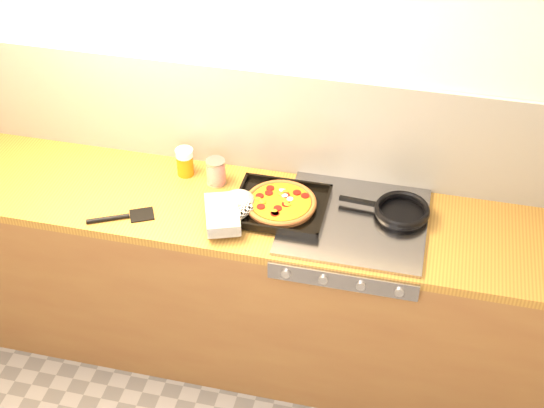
% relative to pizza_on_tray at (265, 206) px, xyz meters
% --- Properties ---
extents(room_shell, '(3.20, 3.20, 3.20)m').
position_rel_pizza_on_tray_xyz_m(room_shell, '(-0.07, 0.32, 0.21)').
color(room_shell, white).
rests_on(room_shell, ground).
extents(counter_run, '(3.20, 0.62, 0.90)m').
position_rel_pizza_on_tray_xyz_m(counter_run, '(-0.07, 0.03, -0.49)').
color(counter_run, brown).
rests_on(counter_run, ground).
extents(stovetop, '(0.60, 0.56, 0.02)m').
position_rel_pizza_on_tray_xyz_m(stovetop, '(0.38, 0.03, -0.04)').
color(stovetop, gray).
rests_on(stovetop, counter_run).
extents(pizza_on_tray, '(0.52, 0.45, 0.07)m').
position_rel_pizza_on_tray_xyz_m(pizza_on_tray, '(0.00, 0.00, 0.00)').
color(pizza_on_tray, black).
rests_on(pizza_on_tray, stovetop).
extents(frying_pan, '(0.39, 0.25, 0.04)m').
position_rel_pizza_on_tray_xyz_m(frying_pan, '(0.56, 0.10, -0.01)').
color(frying_pan, black).
rests_on(frying_pan, stovetop).
extents(tomato_can, '(0.10, 0.10, 0.12)m').
position_rel_pizza_on_tray_xyz_m(tomato_can, '(-0.26, 0.16, 0.02)').
color(tomato_can, '#AD0E13').
rests_on(tomato_can, counter_run).
extents(juice_glass, '(0.10, 0.10, 0.13)m').
position_rel_pizza_on_tray_xyz_m(juice_glass, '(-0.42, 0.19, 0.02)').
color(juice_glass, orange).
rests_on(juice_glass, counter_run).
extents(wooden_spoon, '(0.29, 0.11, 0.02)m').
position_rel_pizza_on_tray_xyz_m(wooden_spoon, '(0.11, 0.21, -0.03)').
color(wooden_spoon, '#A07543').
rests_on(wooden_spoon, counter_run).
extents(black_spatula, '(0.28, 0.17, 0.02)m').
position_rel_pizza_on_tray_xyz_m(black_spatula, '(-0.58, -0.17, -0.04)').
color(black_spatula, black).
rests_on(black_spatula, counter_run).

